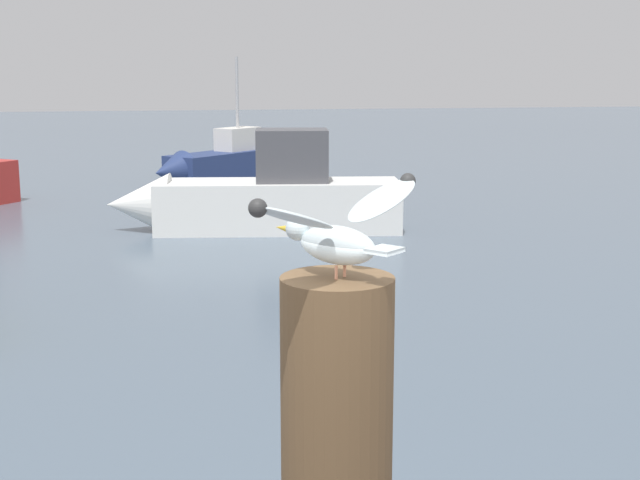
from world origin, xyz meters
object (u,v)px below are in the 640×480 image
object	(u,v)px
seagull	(336,229)
boat_navy	(216,163)
boat_white	(253,199)
mooring_post	(337,473)

from	to	relation	value
seagull	boat_navy	xyz separation A→B (m)	(1.02, 21.18, -2.08)
boat_navy	boat_white	bearing A→B (deg)	-88.48
mooring_post	boat_white	size ratio (longest dim) A/B	0.20
seagull	boat_navy	size ratio (longest dim) A/B	0.15
boat_white	boat_navy	bearing A→B (deg)	91.52
mooring_post	seagull	xyz separation A→B (m)	(-0.00, 0.00, 0.66)
mooring_post	boat_navy	xyz separation A→B (m)	(1.01, 21.18, -1.41)
seagull	boat_white	bearing A→B (deg)	84.95
boat_white	seagull	bearing A→B (deg)	-95.05
boat_navy	seagull	bearing A→B (deg)	-92.74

